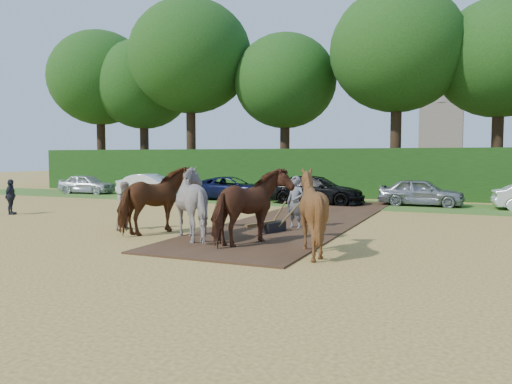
{
  "coord_description": "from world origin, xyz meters",
  "views": [
    {
      "loc": [
        7.55,
        -11.86,
        2.54
      ],
      "look_at": [
        1.29,
        2.62,
        1.4
      ],
      "focal_mm": 35.0,
      "sensor_mm": 36.0,
      "label": 1
    }
  ],
  "objects_px": {
    "spectator_far": "(11,197)",
    "parked_cars": "(344,191)",
    "spectator_near": "(126,206)",
    "church": "(443,66)",
    "plough_team": "(228,205)"
  },
  "relations": [
    {
      "from": "spectator_far",
      "to": "parked_cars",
      "type": "xyz_separation_m",
      "value": [
        12.26,
        10.16,
        -0.06
      ]
    },
    {
      "from": "spectator_near",
      "to": "church",
      "type": "bearing_deg",
      "value": 21.07
    },
    {
      "from": "spectator_near",
      "to": "parked_cars",
      "type": "bearing_deg",
      "value": 6.87
    },
    {
      "from": "spectator_far",
      "to": "church",
      "type": "xyz_separation_m",
      "value": [
        14.77,
        51.31,
        12.96
      ]
    },
    {
      "from": "spectator_far",
      "to": "plough_team",
      "type": "height_order",
      "value": "plough_team"
    },
    {
      "from": "spectator_far",
      "to": "spectator_near",
      "type": "bearing_deg",
      "value": -129.52
    },
    {
      "from": "spectator_near",
      "to": "plough_team",
      "type": "bearing_deg",
      "value": -71.89
    },
    {
      "from": "parked_cars",
      "to": "church",
      "type": "distance_m",
      "value": 43.23
    },
    {
      "from": "spectator_near",
      "to": "parked_cars",
      "type": "xyz_separation_m",
      "value": [
        4.8,
        11.84,
        -0.12
      ]
    },
    {
      "from": "spectator_near",
      "to": "plough_team",
      "type": "distance_m",
      "value": 4.4
    },
    {
      "from": "plough_team",
      "to": "spectator_near",
      "type": "bearing_deg",
      "value": 169.19
    },
    {
      "from": "spectator_far",
      "to": "parked_cars",
      "type": "distance_m",
      "value": 15.92
    },
    {
      "from": "church",
      "to": "spectator_near",
      "type": "bearing_deg",
      "value": -97.85
    },
    {
      "from": "spectator_far",
      "to": "church",
      "type": "relative_size",
      "value": 0.06
    },
    {
      "from": "spectator_near",
      "to": "spectator_far",
      "type": "xyz_separation_m",
      "value": [
        -7.46,
        1.68,
        -0.06
      ]
    }
  ]
}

